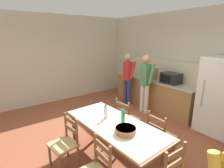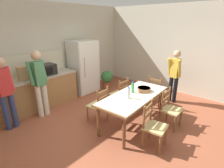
{
  "view_description": "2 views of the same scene",
  "coord_description": "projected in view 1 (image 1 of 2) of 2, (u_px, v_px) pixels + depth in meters",
  "views": [
    {
      "loc": [
        2.64,
        -1.95,
        2.19
      ],
      "look_at": [
        -0.21,
        0.13,
        1.23
      ],
      "focal_mm": 28.0,
      "sensor_mm": 36.0,
      "label": 1
    },
    {
      "loc": [
        -2.64,
        -2.36,
        2.36
      ],
      "look_at": [
        0.28,
        0.17,
        0.96
      ],
      "focal_mm": 28.0,
      "sensor_mm": 36.0,
      "label": 2
    }
  ],
  "objects": [
    {
      "name": "ground_plane",
      "position": [
        113.0,
        142.0,
        3.74
      ],
      "size": [
        8.32,
        8.32,
        0.0
      ],
      "primitive_type": "plane",
      "color": "brown"
    },
    {
      "name": "wall_back",
      "position": [
        190.0,
        64.0,
        4.87
      ],
      "size": [
        6.52,
        0.12,
        2.9
      ],
      "primitive_type": "cube",
      "color": "beige",
      "rests_on": "ground"
    },
    {
      "name": "wall_left",
      "position": [
        56.0,
        59.0,
        5.9
      ],
      "size": [
        0.12,
        5.2,
        2.9
      ],
      "primitive_type": "cube",
      "color": "beige",
      "rests_on": "ground"
    },
    {
      "name": "kitchen_counter",
      "position": [
        153.0,
        93.0,
        5.57
      ],
      "size": [
        2.91,
        0.66,
        0.91
      ],
      "color": "#9E7042",
      "rests_on": "ground"
    },
    {
      "name": "counter_splashback",
      "position": [
        161.0,
        68.0,
        5.54
      ],
      "size": [
        2.87,
        0.03,
        0.6
      ],
      "primitive_type": "cube",
      "color": "beige",
      "rests_on": "kitchen_counter"
    },
    {
      "name": "refrigerator",
      "position": [
        222.0,
        97.0,
        3.88
      ],
      "size": [
        0.87,
        0.73,
        1.77
      ],
      "color": "silver",
      "rests_on": "ground"
    },
    {
      "name": "microwave",
      "position": [
        171.0,
        78.0,
        4.91
      ],
      "size": [
        0.5,
        0.39,
        0.3
      ],
      "color": "black",
      "rests_on": "kitchen_counter"
    },
    {
      "name": "paper_bag",
      "position": [
        153.0,
        73.0,
        5.4
      ],
      "size": [
        0.24,
        0.16,
        0.36
      ],
      "primitive_type": "cube",
      "color": "tan",
      "rests_on": "kitchen_counter"
    },
    {
      "name": "dining_table",
      "position": [
        114.0,
        128.0,
        3.0
      ],
      "size": [
        2.0,
        0.96,
        0.76
      ],
      "rotation": [
        0.0,
        0.0,
        0.05
      ],
      "color": "brown",
      "rests_on": "ground"
    },
    {
      "name": "bottle_near_centre",
      "position": [
        106.0,
        112.0,
        3.13
      ],
      "size": [
        0.07,
        0.07,
        0.27
      ],
      "color": "silver",
      "rests_on": "dining_table"
    },
    {
      "name": "bottle_off_centre",
      "position": [
        123.0,
        117.0,
        2.93
      ],
      "size": [
        0.07,
        0.07,
        0.27
      ],
      "color": "green",
      "rests_on": "dining_table"
    },
    {
      "name": "serving_bowl",
      "position": [
        126.0,
        130.0,
        2.67
      ],
      "size": [
        0.32,
        0.32,
        0.09
      ],
      "color": "#9E6642",
      "rests_on": "dining_table"
    },
    {
      "name": "chair_side_near_left",
      "position": [
        65.0,
        143.0,
        2.95
      ],
      "size": [
        0.47,
        0.45,
        0.91
      ],
      "rotation": [
        0.0,
        0.0,
        0.13
      ],
      "color": "brown",
      "rests_on": "ground"
    },
    {
      "name": "chair_side_far_right",
      "position": [
        160.0,
        136.0,
        3.17
      ],
      "size": [
        0.42,
        0.4,
        0.91
      ],
      "rotation": [
        0.0,
        0.0,
        3.14
      ],
      "color": "brown",
      "rests_on": "ground"
    },
    {
      "name": "chair_side_far_left",
      "position": [
        127.0,
        119.0,
        3.82
      ],
      "size": [
        0.46,
        0.44,
        0.91
      ],
      "rotation": [
        0.0,
        0.0,
        3.24
      ],
      "color": "brown",
      "rests_on": "ground"
    },
    {
      "name": "person_at_sink",
      "position": [
        128.0,
        76.0,
        5.64
      ],
      "size": [
        0.42,
        0.29,
        1.68
      ],
      "rotation": [
        0.0,
        0.0,
        1.57
      ],
      "color": "navy",
      "rests_on": "ground"
    },
    {
      "name": "person_at_counter",
      "position": [
        145.0,
        81.0,
        5.01
      ],
      "size": [
        0.43,
        0.3,
        1.71
      ],
      "rotation": [
        0.0,
        0.0,
        1.57
      ],
      "color": "silver",
      "rests_on": "ground"
    }
  ]
}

